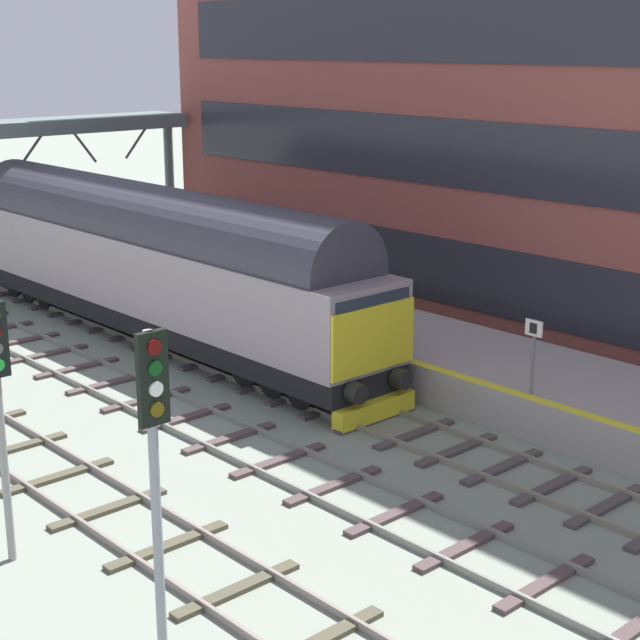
# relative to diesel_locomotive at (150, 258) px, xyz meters

# --- Properties ---
(ground_plane) EXTENTS (140.00, 140.00, 0.00)m
(ground_plane) POSITION_rel_diesel_locomotive_xyz_m (-0.00, -6.31, -2.49)
(ground_plane) COLOR gray
(ground_plane) RESTS_ON ground
(track_main) EXTENTS (2.50, 60.00, 0.15)m
(track_main) POSITION_rel_diesel_locomotive_xyz_m (-0.00, -6.31, -2.43)
(track_main) COLOR gray
(track_main) RESTS_ON ground
(track_adjacent_west) EXTENTS (2.50, 60.00, 0.15)m
(track_adjacent_west) POSITION_rel_diesel_locomotive_xyz_m (-3.26, -6.31, -2.43)
(track_adjacent_west) COLOR gray
(track_adjacent_west) RESTS_ON ground
(track_adjacent_far_west) EXTENTS (2.50, 60.00, 0.15)m
(track_adjacent_far_west) POSITION_rel_diesel_locomotive_xyz_m (-7.16, -6.31, -2.43)
(track_adjacent_far_west) COLOR gray
(track_adjacent_far_west) RESTS_ON ground
(station_platform) EXTENTS (4.00, 44.00, 1.01)m
(station_platform) POSITION_rel_diesel_locomotive_xyz_m (3.60, -6.31, -1.98)
(station_platform) COLOR #9F9895
(station_platform) RESTS_ON ground
(station_building) EXTENTS (4.40, 35.19, 17.81)m
(station_building) POSITION_rel_diesel_locomotive_xyz_m (9.08, -9.45, 6.42)
(station_building) COLOR #914841
(station_building) RESTS_ON ground
(diesel_locomotive) EXTENTS (2.74, 19.07, 4.68)m
(diesel_locomotive) POSITION_rel_diesel_locomotive_xyz_m (0.00, 0.00, 0.00)
(diesel_locomotive) COLOR black
(diesel_locomotive) RESTS_ON ground
(signal_post_near) EXTENTS (0.44, 0.22, 5.15)m
(signal_post_near) POSITION_rel_diesel_locomotive_xyz_m (-9.38, -14.52, 0.85)
(signal_post_near) COLOR gray
(signal_post_near) RESTS_ON ground
(platform_number_sign) EXTENTS (0.10, 0.44, 1.73)m
(platform_number_sign) POSITION_rel_diesel_locomotive_xyz_m (1.94, -12.41, -0.32)
(platform_number_sign) COLOR slate
(platform_number_sign) RESTS_ON station_platform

